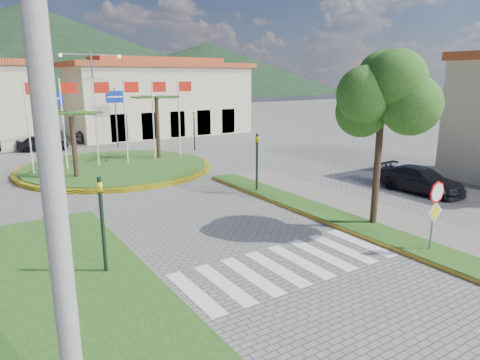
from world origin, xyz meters
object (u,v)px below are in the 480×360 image
deciduous_tree (382,101)px  car_dark_b (92,136)px  utility_pole (54,196)px  stop_sign (435,205)px  car_side_right (421,180)px  roundabout_island (116,167)px  car_dark_a (43,143)px

deciduous_tree → car_dark_b: bearing=96.5°
utility_pole → stop_sign: bearing=9.0°
deciduous_tree → utility_pole: (-13.00, -5.00, -0.68)m
deciduous_tree → utility_pole: bearing=-159.0°
car_side_right → roundabout_island: bearing=127.0°
stop_sign → car_side_right: stop_sign is taller
car_dark_a → car_side_right: car_side_right is taller
deciduous_tree → car_dark_b: 31.28m
deciduous_tree → car_side_right: size_ratio=1.45×
stop_sign → car_dark_a: size_ratio=0.67×
deciduous_tree → car_dark_b: (-3.50, 30.74, -4.59)m
car_dark_b → car_side_right: bearing=-178.9°
roundabout_island → deciduous_tree: (5.50, -17.00, 5.00)m
stop_sign → car_dark_b: bearing=94.9°
car_dark_a → stop_sign: bearing=-147.7°
roundabout_island → stop_sign: (4.90, -20.04, 1.62)m
roundabout_island → car_side_right: 19.03m
car_dark_a → car_dark_b: size_ratio=1.13×
roundabout_island → car_side_right: roundabout_island is taller
roundabout_island → car_dark_a: roundabout_island is taller
roundabout_island → car_dark_a: 11.16m
roundabout_island → car_dark_b: roundabout_island is taller
deciduous_tree → car_side_right: (6.50, 2.23, -4.50)m
roundabout_island → car_side_right: size_ratio=2.72×
car_dark_b → stop_sign: bearing=166.7°
stop_sign → utility_pole: 12.84m
deciduous_tree → stop_sign: bearing=-101.2°
utility_pole → car_side_right: (19.50, 7.23, -3.82)m
stop_sign → deciduous_tree: bearing=78.8°
deciduous_tree → car_dark_a: size_ratio=1.71×
utility_pole → car_dark_b: 37.19m
stop_sign → car_side_right: (7.10, 5.27, -1.11)m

